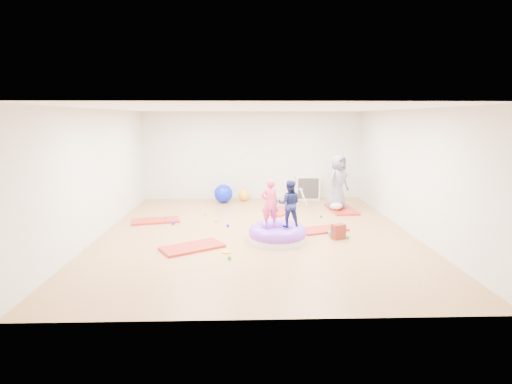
{
  "coord_description": "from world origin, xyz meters",
  "views": [
    {
      "loc": [
        -0.27,
        -8.83,
        2.61
      ],
      "look_at": [
        0.0,
        0.3,
        0.9
      ],
      "focal_mm": 28.0,
      "sensor_mm": 36.0,
      "label": 1
    }
  ],
  "objects": [
    {
      "name": "child_navy",
      "position": [
        0.68,
        -0.62,
        0.86
      ],
      "size": [
        0.54,
        0.44,
        1.01
      ],
      "primitive_type": "imported",
      "rotation": [
        0.0,
        0.0,
        3.01
      ],
      "color": "#171F4F",
      "rests_on": "inflatable_cushion"
    },
    {
      "name": "room",
      "position": [
        0.0,
        0.0,
        1.4
      ],
      "size": [
        7.01,
        8.01,
        2.81
      ],
      "color": "olive",
      "rests_on": "ground"
    },
    {
      "name": "exercise_ball_blue",
      "position": [
        -0.92,
        3.33,
        0.29
      ],
      "size": [
        0.58,
        0.58,
        0.58
      ],
      "primitive_type": "sphere",
      "color": "#0A1BDD",
      "rests_on": "ground"
    },
    {
      "name": "exercise_ball_orange",
      "position": [
        -0.28,
        3.6,
        0.19
      ],
      "size": [
        0.38,
        0.38,
        0.38
      ],
      "primitive_type": "sphere",
      "color": "#FFA724",
      "rests_on": "ground"
    },
    {
      "name": "gym_mat_rear_right",
      "position": [
        2.5,
        2.19,
        0.03
      ],
      "size": [
        0.74,
        1.37,
        0.06
      ],
      "primitive_type": "cube",
      "rotation": [
        0.0,
        0.0,
        1.63
      ],
      "color": "#B63516",
      "rests_on": "ground"
    },
    {
      "name": "backpack",
      "position": [
        1.77,
        -0.52,
        0.17
      ],
      "size": [
        0.34,
        0.29,
        0.33
      ],
      "primitive_type": "cube",
      "rotation": [
        0.0,
        0.0,
        0.45
      ],
      "color": "#AF240C",
      "rests_on": "ground"
    },
    {
      "name": "ball_pit_balls",
      "position": [
        -0.3,
        0.49,
        0.04
      ],
      "size": [
        4.36,
        3.53,
        0.07
      ],
      "color": "green",
      "rests_on": "ground"
    },
    {
      "name": "inflatable_cushion",
      "position": [
        0.43,
        -0.63,
        0.15
      ],
      "size": [
        1.24,
        1.24,
        0.39
      ],
      "rotation": [
        0.0,
        0.0,
        0.33
      ],
      "color": "white",
      "rests_on": "ground"
    },
    {
      "name": "gym_mat_center_back",
      "position": [
        0.7,
        2.03,
        0.02
      ],
      "size": [
        0.93,
        1.19,
        0.04
      ],
      "primitive_type": "cube",
      "rotation": [
        0.0,
        0.0,
        1.13
      ],
      "color": "#B63516",
      "rests_on": "ground"
    },
    {
      "name": "balance_disc",
      "position": [
        1.79,
        -0.26,
        0.04
      ],
      "size": [
        0.36,
        0.36,
        0.08
      ],
      "primitive_type": "cylinder",
      "color": "teal",
      "rests_on": "ground"
    },
    {
      "name": "gym_mat_front_left",
      "position": [
        -1.33,
        -1.07,
        0.03
      ],
      "size": [
        1.37,
        1.17,
        0.05
      ],
      "primitive_type": "cube",
      "rotation": [
        0.0,
        0.0,
        0.54
      ],
      "color": "#B63516",
      "rests_on": "ground"
    },
    {
      "name": "infant",
      "position": [
        2.31,
        2.0,
        0.16
      ],
      "size": [
        0.36,
        0.36,
        0.21
      ],
      "color": "#AEC6D7",
      "rests_on": "gym_mat_rear_right"
    },
    {
      "name": "gym_mat_right",
      "position": [
        1.57,
        0.15,
        0.02
      ],
      "size": [
        1.24,
        0.89,
        0.05
      ],
      "primitive_type": "cube",
      "rotation": [
        0.0,
        0.0,
        0.34
      ],
      "color": "#B63516",
      "rests_on": "ground"
    },
    {
      "name": "child_pink",
      "position": [
        0.27,
        -0.59,
        0.88
      ],
      "size": [
        0.41,
        0.3,
        1.04
      ],
      "primitive_type": "imported",
      "rotation": [
        0.0,
        0.0,
        3.3
      ],
      "color": "#F34171",
      "rests_on": "inflatable_cushion"
    },
    {
      "name": "gym_mat_mid_left",
      "position": [
        -2.53,
        1.09,
        0.02
      ],
      "size": [
        1.28,
        0.85,
        0.05
      ],
      "primitive_type": "cube",
      "rotation": [
        0.0,
        0.0,
        0.24
      ],
      "color": "#B63516",
      "rests_on": "ground"
    },
    {
      "name": "yellow_toy",
      "position": [
        -0.63,
        -1.35,
        0.01
      ],
      "size": [
        0.18,
        0.18,
        0.03
      ],
      "primitive_type": "cylinder",
      "color": "yellow",
      "rests_on": "ground"
    },
    {
      "name": "infant_play_gym",
      "position": [
        1.26,
        2.87,
        0.34
      ],
      "size": [
        0.66,
        0.63,
        0.51
      ],
      "rotation": [
        0.0,
        0.0,
        -0.27
      ],
      "color": "silver",
      "rests_on": "ground"
    },
    {
      "name": "adult_caregiver",
      "position": [
        2.39,
        2.27,
        0.82
      ],
      "size": [
        0.89,
        0.85,
        1.53
      ],
      "primitive_type": "imported",
      "rotation": [
        0.0,
        0.0,
        0.67
      ],
      "color": "slate",
      "rests_on": "gym_mat_rear_right"
    },
    {
      "name": "cube_shelf",
      "position": [
        1.77,
        3.79,
        0.38
      ],
      "size": [
        0.77,
        0.38,
        0.77
      ],
      "color": "silver",
      "rests_on": "ground"
    }
  ]
}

